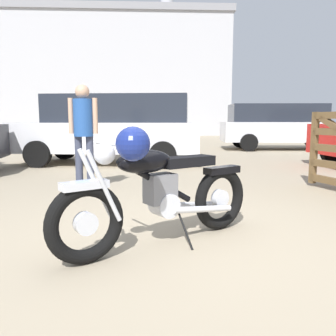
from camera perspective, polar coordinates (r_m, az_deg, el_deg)
The scene contains 6 objects.
ground_plane at distance 3.26m, azimuth 2.17°, elevation -11.80°, with size 80.00×80.00×0.00m, color gray.
vintage_motorcycle at distance 2.96m, azimuth -1.55°, elevation -3.95°, with size 1.85×1.20×1.07m.
bystander at distance 5.55m, azimuth -13.99°, elevation 6.81°, with size 0.46×0.30×1.66m.
silver_sedan_mid at distance 13.98m, azimuth 18.35°, elevation 6.82°, with size 4.88×2.41×1.74m.
white_estate_far at distance 8.94m, azimuth -9.34°, elevation 6.75°, with size 4.93×2.56×1.74m.
industrial_building at distance 32.13m, azimuth -8.62°, elevation 14.51°, with size 19.34×13.09×21.58m.
Camera 1 is at (-0.43, -3.04, 1.10)m, focal length 36.37 mm.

